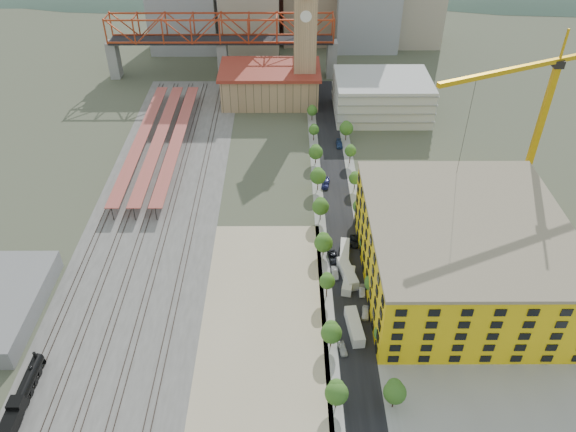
{
  "coord_description": "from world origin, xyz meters",
  "views": [
    {
      "loc": [
        1.07,
        -119.58,
        94.64
      ],
      "look_at": [
        1.51,
        -6.61,
        10.0
      ],
      "focal_mm": 35.0,
      "sensor_mm": 36.0,
      "label": 1
    }
  ],
  "objects_px": {
    "site_trailer_b": "(348,281)",
    "site_trailer_c": "(347,273)",
    "clock_tower": "(305,28)",
    "site_trailer_d": "(345,252)",
    "construction_building": "(461,252)",
    "tower_crane": "(536,109)",
    "car_0": "(343,349)",
    "site_trailer_a": "(354,327)",
    "locomotive": "(23,394)"
  },
  "relations": [
    {
      "from": "site_trailer_c",
      "to": "site_trailer_d",
      "type": "bearing_deg",
      "value": 77.24
    },
    {
      "from": "car_0",
      "to": "site_trailer_c",
      "type": "bearing_deg",
      "value": 74.3
    },
    {
      "from": "site_trailer_c",
      "to": "clock_tower",
      "type": "bearing_deg",
      "value": 81.88
    },
    {
      "from": "site_trailer_a",
      "to": "site_trailer_c",
      "type": "xyz_separation_m",
      "value": [
        0.0,
        17.19,
        -0.03
      ]
    },
    {
      "from": "site_trailer_a",
      "to": "site_trailer_b",
      "type": "xyz_separation_m",
      "value": [
        0.0,
        14.75,
        -0.18
      ]
    },
    {
      "from": "construction_building",
      "to": "tower_crane",
      "type": "relative_size",
      "value": 0.98
    },
    {
      "from": "tower_crane",
      "to": "site_trailer_c",
      "type": "distance_m",
      "value": 62.89
    },
    {
      "from": "site_trailer_a",
      "to": "clock_tower",
      "type": "bearing_deg",
      "value": 87.71
    },
    {
      "from": "clock_tower",
      "to": "site_trailer_b",
      "type": "distance_m",
      "value": 104.93
    },
    {
      "from": "tower_crane",
      "to": "site_trailer_c",
      "type": "bearing_deg",
      "value": -150.25
    },
    {
      "from": "locomotive",
      "to": "car_0",
      "type": "bearing_deg",
      "value": 10.62
    },
    {
      "from": "clock_tower",
      "to": "site_trailer_a",
      "type": "bearing_deg",
      "value": -86.04
    },
    {
      "from": "tower_crane",
      "to": "site_trailer_b",
      "type": "height_order",
      "value": "tower_crane"
    },
    {
      "from": "clock_tower",
      "to": "tower_crane",
      "type": "height_order",
      "value": "clock_tower"
    },
    {
      "from": "site_trailer_b",
      "to": "car_0",
      "type": "relative_size",
      "value": 2.25
    },
    {
      "from": "site_trailer_a",
      "to": "site_trailer_d",
      "type": "distance_m",
      "value": 25.59
    },
    {
      "from": "tower_crane",
      "to": "car_0",
      "type": "distance_m",
      "value": 77.83
    },
    {
      "from": "clock_tower",
      "to": "site_trailer_a",
      "type": "xyz_separation_m",
      "value": [
        8.0,
        -115.7,
        -27.32
      ]
    },
    {
      "from": "site_trailer_a",
      "to": "site_trailer_c",
      "type": "relative_size",
      "value": 1.02
    },
    {
      "from": "locomotive",
      "to": "site_trailer_b",
      "type": "bearing_deg",
      "value": 25.97
    },
    {
      "from": "site_trailer_d",
      "to": "car_0",
      "type": "xyz_separation_m",
      "value": [
        -3.0,
        -31.17,
        -0.51
      ]
    },
    {
      "from": "clock_tower",
      "to": "site_trailer_a",
      "type": "height_order",
      "value": "clock_tower"
    },
    {
      "from": "site_trailer_d",
      "to": "tower_crane",
      "type": "bearing_deg",
      "value": 28.11
    },
    {
      "from": "site_trailer_d",
      "to": "car_0",
      "type": "bearing_deg",
      "value": -88.99
    },
    {
      "from": "locomotive",
      "to": "car_0",
      "type": "distance_m",
      "value": 64.11
    },
    {
      "from": "clock_tower",
      "to": "locomotive",
      "type": "relative_size",
      "value": 2.58
    },
    {
      "from": "site_trailer_a",
      "to": "car_0",
      "type": "bearing_deg",
      "value": -124.47
    },
    {
      "from": "site_trailer_c",
      "to": "car_0",
      "type": "distance_m",
      "value": 22.99
    },
    {
      "from": "construction_building",
      "to": "locomotive",
      "type": "xyz_separation_m",
      "value": [
        -92.0,
        -33.1,
        -7.53
      ]
    },
    {
      "from": "site_trailer_b",
      "to": "site_trailer_d",
      "type": "xyz_separation_m",
      "value": [
        0.0,
        10.84,
        -0.03
      ]
    },
    {
      "from": "site_trailer_c",
      "to": "car_0",
      "type": "relative_size",
      "value": 2.53
    },
    {
      "from": "site_trailer_d",
      "to": "construction_building",
      "type": "bearing_deg",
      "value": -14.3
    },
    {
      "from": "site_trailer_c",
      "to": "tower_crane",
      "type": "bearing_deg",
      "value": 17.0
    },
    {
      "from": "site_trailer_a",
      "to": "site_trailer_d",
      "type": "xyz_separation_m",
      "value": [
        0.0,
        25.58,
        -0.21
      ]
    },
    {
      "from": "construction_building",
      "to": "car_0",
      "type": "distance_m",
      "value": 37.03
    },
    {
      "from": "locomotive",
      "to": "site_trailer_d",
      "type": "relative_size",
      "value": 2.35
    },
    {
      "from": "site_trailer_a",
      "to": "site_trailer_b",
      "type": "height_order",
      "value": "site_trailer_a"
    },
    {
      "from": "construction_building",
      "to": "site_trailer_d",
      "type": "height_order",
      "value": "construction_building"
    },
    {
      "from": "construction_building",
      "to": "tower_crane",
      "type": "distance_m",
      "value": 42.49
    },
    {
      "from": "clock_tower",
      "to": "site_trailer_d",
      "type": "distance_m",
      "value": 94.56
    },
    {
      "from": "site_trailer_b",
      "to": "site_trailer_c",
      "type": "distance_m",
      "value": 2.45
    },
    {
      "from": "site_trailer_b",
      "to": "site_trailer_c",
      "type": "xyz_separation_m",
      "value": [
        0.0,
        2.45,
        0.15
      ]
    },
    {
      "from": "site_trailer_d",
      "to": "site_trailer_c",
      "type": "bearing_deg",
      "value": -83.49
    },
    {
      "from": "site_trailer_c",
      "to": "site_trailer_d",
      "type": "relative_size",
      "value": 1.15
    },
    {
      "from": "locomotive",
      "to": "site_trailer_d",
      "type": "distance_m",
      "value": 78.77
    },
    {
      "from": "construction_building",
      "to": "site_trailer_b",
      "type": "distance_m",
      "value": 27.28
    },
    {
      "from": "clock_tower",
      "to": "site_trailer_c",
      "type": "relative_size",
      "value": 5.26
    },
    {
      "from": "clock_tower",
      "to": "car_0",
      "type": "xyz_separation_m",
      "value": [
        5.0,
        -121.29,
        -28.03
      ]
    },
    {
      "from": "tower_crane",
      "to": "site_trailer_c",
      "type": "relative_size",
      "value": 5.22
    },
    {
      "from": "construction_building",
      "to": "car_0",
      "type": "bearing_deg",
      "value": -143.71
    }
  ]
}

